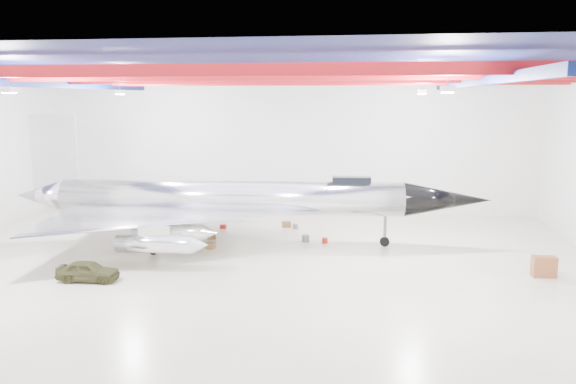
# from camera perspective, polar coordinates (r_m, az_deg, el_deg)

# --- Properties ---
(floor) EXTENTS (40.00, 40.00, 0.00)m
(floor) POSITION_cam_1_polar(r_m,az_deg,el_deg) (32.69, -4.17, -7.05)
(floor) COLOR beige
(floor) RESTS_ON ground
(wall_back) EXTENTS (40.00, 0.00, 40.00)m
(wall_back) POSITION_cam_1_polar(r_m,az_deg,el_deg) (46.24, -0.26, 4.84)
(wall_back) COLOR silver
(wall_back) RESTS_ON floor
(ceiling) EXTENTS (40.00, 40.00, 0.00)m
(ceiling) POSITION_cam_1_polar(r_m,az_deg,el_deg) (31.36, -4.42, 12.59)
(ceiling) COLOR #0A0F38
(ceiling) RESTS_ON wall_back
(ceiling_structure) EXTENTS (39.50, 29.50, 1.08)m
(ceiling_structure) POSITION_cam_1_polar(r_m,az_deg,el_deg) (31.33, -4.40, 11.35)
(ceiling_structure) COLOR maroon
(ceiling_structure) RESTS_ON ceiling
(jet_aircraft) EXTENTS (30.47, 18.77, 8.31)m
(jet_aircraft) POSITION_cam_1_polar(r_m,az_deg,el_deg) (35.97, -5.86, -1.06)
(jet_aircraft) COLOR silver
(jet_aircraft) RESTS_ON floor
(jeep) EXTENTS (3.22, 1.45, 1.07)m
(jeep) POSITION_cam_1_polar(r_m,az_deg,el_deg) (30.88, -19.66, -7.56)
(jeep) COLOR #37381C
(jeep) RESTS_ON floor
(desk) EXTENTS (1.24, 0.67, 1.11)m
(desk) POSITION_cam_1_polar(r_m,az_deg,el_deg) (32.68, 24.56, -6.91)
(desk) COLOR brown
(desk) RESTS_ON floor
(crate_ply) EXTENTS (0.60, 0.50, 0.39)m
(crate_ply) POSITION_cam_1_polar(r_m,az_deg,el_deg) (35.54, -7.87, -5.42)
(crate_ply) COLOR olive
(crate_ply) RESTS_ON floor
(toolbox_red) EXTENTS (0.44, 0.36, 0.29)m
(toolbox_red) POSITION_cam_1_polar(r_m,az_deg,el_deg) (40.77, -6.60, -3.50)
(toolbox_red) COLOR #A71A10
(toolbox_red) RESTS_ON floor
(engine_drum) EXTENTS (0.65, 0.65, 0.45)m
(engine_drum) POSITION_cam_1_polar(r_m,az_deg,el_deg) (36.87, 1.81, -4.73)
(engine_drum) COLOR #59595B
(engine_drum) RESTS_ON floor
(parts_bin) EXTENTS (0.73, 0.65, 0.43)m
(parts_bin) POSITION_cam_1_polar(r_m,az_deg,el_deg) (40.91, -0.16, -3.29)
(parts_bin) COLOR olive
(parts_bin) RESTS_ON floor
(crate_small) EXTENTS (0.41, 0.33, 0.28)m
(crate_small) POSITION_cam_1_polar(r_m,az_deg,el_deg) (39.63, -9.47, -3.96)
(crate_small) COLOR #59595B
(crate_small) RESTS_ON floor
(tool_chest) EXTENTS (0.38, 0.38, 0.33)m
(tool_chest) POSITION_cam_1_polar(r_m,az_deg,el_deg) (36.63, 3.77, -4.94)
(tool_chest) COLOR #A71A10
(tool_chest) RESTS_ON floor
(oil_barrel) EXTENTS (0.62, 0.55, 0.37)m
(oil_barrel) POSITION_cam_1_polar(r_m,az_deg,el_deg) (37.90, -7.75, -4.48)
(oil_barrel) COLOR olive
(oil_barrel) RESTS_ON floor
(spares_box) EXTENTS (0.51, 0.51, 0.35)m
(spares_box) POSITION_cam_1_polar(r_m,az_deg,el_deg) (40.39, 0.75, -3.52)
(spares_box) COLOR #59595B
(spares_box) RESTS_ON floor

